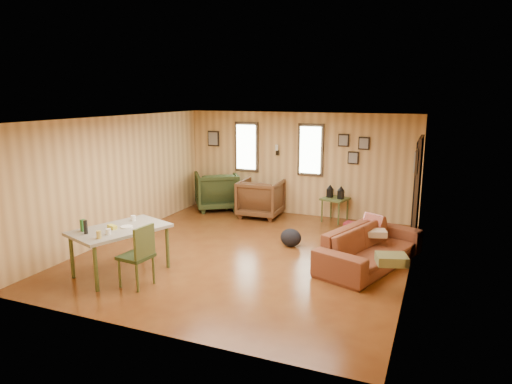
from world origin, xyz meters
TOP-DOWN VIEW (x-y plane):
  - room at (0.17, 0.27)m, footprint 5.54×6.04m
  - sofa at (2.12, 0.25)m, footprint 1.36×2.32m
  - recliner_brown at (-0.72, 2.44)m, footprint 0.97×0.91m
  - recliner_green at (-1.99, 2.68)m, footprint 1.34×1.33m
  - end_table at (-1.49, 2.86)m, footprint 0.57×0.53m
  - side_table at (0.97, 2.67)m, footprint 0.64×0.64m
  - cooler at (1.53, 1.88)m, footprint 0.37×0.28m
  - backpack at (0.60, 0.66)m, footprint 0.43×0.35m
  - sofa_pillows at (2.32, 0.00)m, footprint 0.95×1.84m
  - dining_table at (-1.51, -1.60)m, footprint 1.32×1.67m
  - dining_chair at (-0.90, -1.93)m, footprint 0.47×0.47m

SIDE VIEW (x-z plane):
  - cooler at x=1.53m, z-range 0.00..0.24m
  - backpack at x=0.60m, z-range 0.00..0.34m
  - end_table at x=-1.49m, z-range 0.04..0.73m
  - sofa at x=2.12m, z-range 0.00..0.87m
  - recliner_brown at x=-0.72m, z-range 0.00..0.96m
  - sofa_pillows at x=2.32m, z-range 0.32..0.70m
  - recliner_green at x=-1.99m, z-range 0.00..1.02m
  - dining_chair at x=-0.90m, z-range 0.06..1.00m
  - side_table at x=0.97m, z-range 0.15..0.98m
  - dining_table at x=-1.51m, z-range 0.20..1.15m
  - room at x=0.17m, z-range -0.02..2.43m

